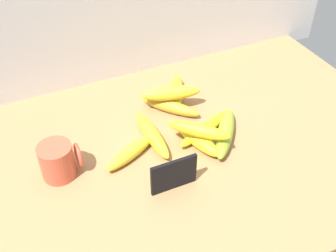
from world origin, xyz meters
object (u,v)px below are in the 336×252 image
banana_2 (225,133)px  banana_4 (171,107)px  banana_3 (131,152)px  banana_6 (207,127)px  coffee_mug (58,161)px  chalkboard_sign (174,176)px  banana_8 (199,130)px  banana_7 (171,93)px  banana_1 (152,135)px  banana_5 (176,91)px  banana_0 (197,138)px

banana_2 → banana_4: (-8.06, 16.10, -0.31)cm
banana_3 → banana_6: bearing=1.5°
coffee_mug → banana_4: coffee_mug is taller
chalkboard_sign → banana_4: bearing=66.8°
coffee_mug → banana_6: size_ratio=0.47×
banana_3 → banana_8: banana_8 is taller
banana_6 → banana_2: bearing=-55.0°
banana_7 → banana_8: 17.17cm
banana_1 → banana_3: 8.14cm
banana_2 → banana_3: (-24.47, 3.72, -0.29)cm
banana_2 → banana_6: bearing=125.0°
chalkboard_sign → banana_3: 14.32cm
chalkboard_sign → banana_1: chalkboard_sign is taller
banana_3 → banana_6: banana_3 is taller
chalkboard_sign → banana_8: 14.64cm
banana_3 → banana_5: (20.86, 17.92, 0.23)cm
banana_0 → banana_6: (4.56, 2.98, -0.42)cm
banana_0 → banana_7: bearing=89.6°
banana_4 → banana_2: bearing=-63.4°
banana_5 → banana_8: banana_8 is taller
banana_6 → banana_8: banana_8 is taller
coffee_mug → banana_2: size_ratio=0.49×
banana_4 → banana_3: bearing=-143.0°
banana_3 → banana_5: bearing=40.7°
chalkboard_sign → banana_4: (10.88, 25.42, -2.13)cm
banana_3 → banana_7: banana_7 is taller
banana_8 → banana_7: bearing=88.5°
banana_1 → banana_4: (9.18, 8.65, -0.08)cm
chalkboard_sign → banana_0: (11.38, 10.61, -1.81)cm
banana_1 → banana_5: banana_5 is taller
chalkboard_sign → banana_8: size_ratio=0.69×
banana_0 → banana_7: 16.30cm
chalkboard_sign → banana_2: 21.18cm
chalkboard_sign → banana_6: (15.94, 13.59, -2.23)cm
banana_3 → banana_7: 22.05cm
banana_0 → banana_2: bearing=-9.7°
banana_0 → banana_5: size_ratio=1.01×
banana_0 → banana_1: (-9.68, 6.15, -0.23)cm
banana_0 → banana_8: size_ratio=1.01×
coffee_mug → banana_1: size_ratio=0.50×
banana_1 → banana_8: size_ratio=1.19×
banana_4 → banana_8: (0.18, -16.02, 4.08)cm
banana_4 → banana_7: size_ratio=1.04×
banana_2 → banana_5: size_ratio=1.22×
banana_2 → banana_3: size_ratio=1.21×
banana_1 → banana_2: (17.23, -7.45, 0.23)cm
chalkboard_sign → coffee_mug: coffee_mug is taller
chalkboard_sign → banana_1: bearing=84.2°
banana_8 → banana_4: bearing=90.6°
banana_3 → banana_4: size_ratio=0.92×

